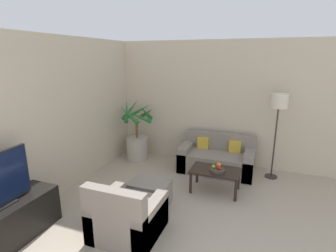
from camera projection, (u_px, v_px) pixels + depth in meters
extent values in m
cube|color=beige|center=(278.00, 107.00, 5.32)|extent=(8.54, 0.06, 2.70)
cube|color=beige|center=(28.00, 126.00, 3.88)|extent=(0.06, 7.40, 2.70)
cube|color=black|center=(8.00, 224.00, 3.37)|extent=(0.49, 1.32, 0.54)
cube|color=black|center=(4.00, 204.00, 3.30)|extent=(0.18, 0.28, 0.02)
cube|color=black|center=(0.00, 179.00, 3.21)|extent=(0.05, 0.79, 0.68)
cube|color=#0F1938|center=(1.00, 179.00, 3.20)|extent=(0.01, 0.75, 0.64)
cylinder|color=#ADA393|center=(137.00, 148.00, 6.16)|extent=(0.49, 0.49, 0.53)
cylinder|color=brown|center=(137.00, 129.00, 6.04)|extent=(0.06, 0.06, 0.43)
cone|color=#23662D|center=(146.00, 113.00, 5.85)|extent=(0.10, 0.55, 0.42)
cone|color=#23662D|center=(147.00, 113.00, 6.08)|extent=(0.52, 0.44, 0.35)
cone|color=#23662D|center=(139.00, 111.00, 6.19)|extent=(0.58, 0.22, 0.38)
cone|color=#23662D|center=(130.00, 110.00, 6.09)|extent=(0.31, 0.50, 0.47)
cone|color=#23662D|center=(127.00, 111.00, 5.91)|extent=(0.31, 0.49, 0.49)
cone|color=#23662D|center=(129.00, 115.00, 5.74)|extent=(0.56, 0.22, 0.41)
cone|color=#23662D|center=(139.00, 117.00, 5.70)|extent=(0.52, 0.44, 0.34)
cube|color=gray|center=(216.00, 162.00, 5.50)|extent=(1.51, 0.79, 0.41)
cube|color=gray|center=(220.00, 141.00, 5.69)|extent=(1.51, 0.16, 0.35)
cube|color=gray|center=(187.00, 155.00, 5.71)|extent=(0.20, 0.79, 0.53)
cube|color=gray|center=(249.00, 164.00, 5.26)|extent=(0.20, 0.79, 0.53)
cube|color=gold|center=(203.00, 143.00, 5.71)|extent=(0.24, 0.12, 0.24)
cube|color=gold|center=(235.00, 147.00, 5.48)|extent=(0.24, 0.12, 0.24)
cylinder|color=#2D2823|center=(271.00, 176.00, 5.28)|extent=(0.24, 0.24, 0.03)
cylinder|color=#2D2823|center=(274.00, 143.00, 5.10)|extent=(0.03, 0.03, 1.39)
cylinder|color=beige|center=(279.00, 101.00, 4.88)|extent=(0.32, 0.32, 0.26)
cylinder|color=black|center=(191.00, 183.00, 4.62)|extent=(0.05, 0.05, 0.38)
cylinder|color=black|center=(236.00, 191.00, 4.35)|extent=(0.05, 0.05, 0.38)
cylinder|color=black|center=(197.00, 173.00, 5.02)|extent=(0.05, 0.05, 0.38)
cylinder|color=black|center=(239.00, 179.00, 4.75)|extent=(0.05, 0.05, 0.38)
cube|color=black|center=(216.00, 171.00, 4.63)|extent=(0.87, 0.53, 0.03)
cylinder|color=#42382D|center=(217.00, 170.00, 4.56)|extent=(0.26, 0.26, 0.05)
sphere|color=red|center=(219.00, 167.00, 4.52)|extent=(0.07, 0.07, 0.07)
sphere|color=olive|center=(213.00, 166.00, 4.57)|extent=(0.07, 0.07, 0.07)
sphere|color=orange|center=(219.00, 165.00, 4.61)|extent=(0.08, 0.08, 0.08)
cube|color=gray|center=(128.00, 219.00, 3.56)|extent=(0.85, 0.84, 0.42)
cube|color=gray|center=(113.00, 205.00, 3.14)|extent=(0.85, 0.16, 0.40)
cube|color=gray|center=(107.00, 211.00, 3.66)|extent=(0.16, 0.84, 0.52)
cube|color=gray|center=(151.00, 222.00, 3.42)|extent=(0.16, 0.84, 0.52)
cube|color=gray|center=(150.00, 193.00, 4.27)|extent=(0.64, 0.47, 0.40)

